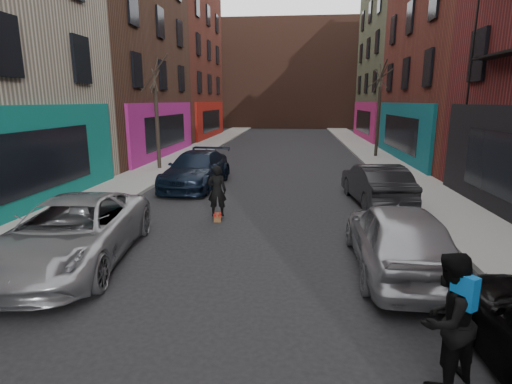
% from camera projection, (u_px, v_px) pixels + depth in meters
% --- Properties ---
extents(sidewalk_left, '(2.50, 84.00, 0.13)m').
position_uv_depth(sidewalk_left, '(208.00, 145.00, 32.97)').
color(sidewalk_left, gray).
rests_on(sidewalk_left, ground).
extents(sidewalk_right, '(2.50, 84.00, 0.13)m').
position_uv_depth(sidewalk_right, '(362.00, 147.00, 31.75)').
color(sidewalk_right, gray).
rests_on(sidewalk_right, ground).
extents(building_far, '(40.00, 10.00, 14.00)m').
position_uv_depth(building_far, '(290.00, 76.00, 56.02)').
color(building_far, '#47281E').
rests_on(building_far, ground).
extents(tree_left_far, '(2.00, 2.00, 6.50)m').
position_uv_depth(tree_left_far, '(156.00, 106.00, 20.59)').
color(tree_left_far, black).
rests_on(tree_left_far, sidewalk_left).
extents(tree_right_far, '(2.00, 2.00, 6.80)m').
position_uv_depth(tree_right_far, '(379.00, 102.00, 25.16)').
color(tree_right_far, black).
rests_on(tree_right_far, sidewalk_right).
extents(parked_left_far, '(3.06, 5.54, 1.47)m').
position_uv_depth(parked_left_far, '(72.00, 232.00, 9.01)').
color(parked_left_far, gray).
rests_on(parked_left_far, ground).
extents(parked_left_end, '(2.41, 5.28, 1.50)m').
position_uv_depth(parked_left_end, '(196.00, 169.00, 17.11)').
color(parked_left_end, black).
rests_on(parked_left_end, ground).
extents(parked_right_far, '(1.91, 4.58, 1.55)m').
position_uv_depth(parked_right_far, '(398.00, 237.00, 8.54)').
color(parked_right_far, '#9C9EA5').
rests_on(parked_right_far, ground).
extents(parked_right_end, '(2.00, 4.54, 1.45)m').
position_uv_depth(parked_right_end, '(376.00, 184.00, 14.28)').
color(parked_right_end, black).
rests_on(parked_right_end, ground).
extents(skateboard, '(0.35, 0.83, 0.10)m').
position_uv_depth(skateboard, '(218.00, 217.00, 12.54)').
color(skateboard, olive).
rests_on(skateboard, ground).
extents(skateboarder, '(0.64, 0.48, 1.60)m').
position_uv_depth(skateboarder, '(217.00, 191.00, 12.35)').
color(skateboarder, black).
rests_on(skateboarder, skateboard).
extents(pedestrian, '(1.11, 1.06, 1.81)m').
position_uv_depth(pedestrian, '(447.00, 320.00, 5.06)').
color(pedestrian, black).
rests_on(pedestrian, ground).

